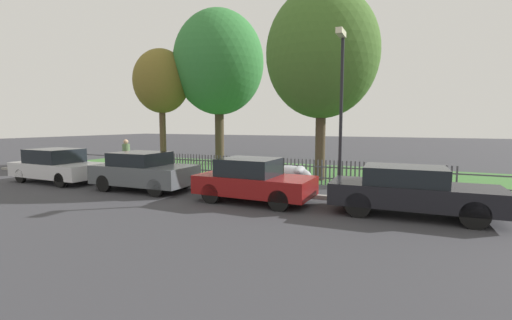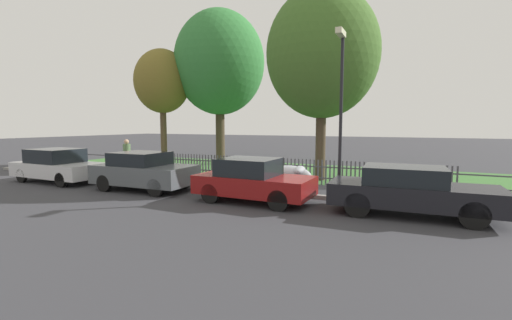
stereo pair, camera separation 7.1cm
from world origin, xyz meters
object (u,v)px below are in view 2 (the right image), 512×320
Objects in this scene: parked_car_navy_estate at (253,180)px; tree_nearest_kerb at (162,82)px; tree_behind_motorcycle at (219,63)px; covered_motorcycle at (290,175)px; parked_car_red_compact at (410,190)px; parked_car_silver_hatchback at (58,165)px; parked_car_black_saloon at (144,171)px; pedestrian_near_fence at (127,155)px; street_lamp at (341,94)px; tree_mid_park at (322,54)px.

parked_car_navy_estate is 12.31m from tree_nearest_kerb.
tree_behind_motorcycle reaches higher than tree_nearest_kerb.
parked_car_navy_estate is 2.07× the size of covered_motorcycle.
parked_car_red_compact reaches higher than covered_motorcycle.
covered_motorcycle is at bearing 153.05° from parked_car_red_compact.
parked_car_navy_estate is (9.26, 0.07, -0.00)m from parked_car_silver_hatchback.
parked_car_black_saloon reaches higher than parked_car_silver_hatchback.
parked_car_silver_hatchback is 10.73m from tree_behind_motorcycle.
tree_behind_motorcycle is 5.37× the size of pedestrian_near_fence.
tree_mid_park is at bearing 114.29° from street_lamp.
covered_motorcycle is at bearing -26.03° from pedestrian_near_fence.
tree_behind_motorcycle reaches higher than covered_motorcycle.
street_lamp is (11.61, 1.93, 2.76)m from parked_car_silver_hatchback.
tree_nearest_kerb reaches higher than pedestrian_near_fence.
covered_motorcycle is 0.26× the size of tree_nearest_kerb.
pedestrian_near_fence is at bearing 162.45° from parked_car_navy_estate.
parked_car_red_compact is 15.94m from tree_nearest_kerb.
parked_car_silver_hatchback is 8.14m from tree_nearest_kerb.
tree_behind_motorcycle is at bearing 51.16° from pedestrian_near_fence.
parked_car_black_saloon is at bearing 2.82° from parked_car_silver_hatchback.
tree_nearest_kerb reaches higher than street_lamp.
parked_car_black_saloon reaches higher than parked_car_red_compact.
pedestrian_near_fence is at bearing 141.33° from parked_car_black_saloon.
covered_motorcycle is 11.03m from tree_behind_motorcycle.
street_lamp is at bearing 39.39° from parked_car_navy_estate.
parked_car_silver_hatchback is 1.12× the size of parked_car_navy_estate.
parked_car_black_saloon reaches higher than covered_motorcycle.
tree_nearest_kerb is 0.74× the size of tree_behind_motorcycle.
tree_mid_park reaches higher than tree_nearest_kerb.
covered_motorcycle is at bearing -96.86° from tree_mid_park.
parked_car_silver_hatchback is 10.03m from covered_motorcycle.
covered_motorcycle is at bearing 77.86° from parked_car_navy_estate.
parked_car_black_saloon is 4.49m from pedestrian_near_fence.
tree_behind_motorcycle reaches higher than parked_car_silver_hatchback.
tree_nearest_kerb is at bearing 144.76° from parked_car_navy_estate.
tree_mid_park is at bearing 125.50° from parked_car_red_compact.
pedestrian_near_fence is at bearing -165.27° from tree_mid_park.
parked_car_silver_hatchback is at bearing 179.99° from parked_car_black_saloon.
street_lamp is at bearing 142.70° from parked_car_red_compact.
street_lamp is at bearing -38.03° from tree_behind_motorcycle.
street_lamp is at bearing -12.13° from covered_motorcycle.
parked_car_black_saloon is 8.83m from tree_mid_park.
parked_car_red_compact is 0.62× the size of tree_nearest_kerb.
pedestrian_near_fence is (-3.59, 2.69, 0.26)m from parked_car_black_saloon.
parked_car_black_saloon reaches higher than parked_car_navy_estate.
parked_car_black_saloon is 0.41× the size of tree_behind_motorcycle.
tree_nearest_kerb is (-13.87, 6.57, 4.31)m from parked_car_red_compact.
tree_behind_motorcycle reaches higher than parked_car_navy_estate.
parked_car_red_compact is 2.40× the size of covered_motorcycle.
parked_car_navy_estate reaches higher than parked_car_red_compact.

